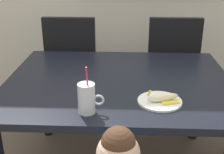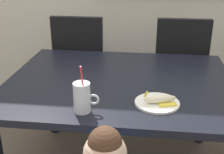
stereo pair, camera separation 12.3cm
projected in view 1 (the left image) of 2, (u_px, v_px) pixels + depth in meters
name	position (u px, v px, depth m)	size (l,w,h in m)	color
dining_table	(119.00, 92.00, 1.88)	(1.38, 1.09, 0.71)	black
dining_chair_left	(73.00, 63.00, 2.63)	(0.44, 0.45, 0.96)	black
dining_chair_right	(171.00, 63.00, 2.62)	(0.44, 0.44, 0.96)	black
milk_cup	(87.00, 100.00, 1.45)	(0.13, 0.08, 0.25)	silver
snack_plate	(160.00, 101.00, 1.57)	(0.23, 0.23, 0.01)	white
peeled_banana	(163.00, 98.00, 1.55)	(0.18, 0.12, 0.07)	#F4EAC6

